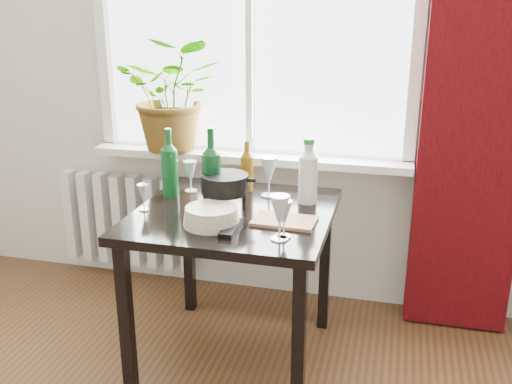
% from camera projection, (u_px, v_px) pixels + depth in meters
% --- Properties ---
extents(window, '(1.72, 0.08, 1.62)m').
position_uv_depth(window, '(251.00, 4.00, 2.87)').
color(window, white).
rests_on(window, ground).
extents(windowsill, '(1.72, 0.20, 0.04)m').
position_uv_depth(windowsill, '(248.00, 157.00, 3.05)').
color(windowsill, silver).
rests_on(windowsill, ground).
extents(curtain, '(0.50, 0.12, 2.56)m').
position_uv_depth(curtain, '(481.00, 74.00, 2.61)').
color(curtain, '#360408').
rests_on(curtain, ground).
extents(radiator, '(0.80, 0.10, 0.55)m').
position_uv_depth(radiator, '(128.00, 220.00, 3.39)').
color(radiator, silver).
rests_on(radiator, ground).
extents(table, '(0.85, 0.85, 0.74)m').
position_uv_depth(table, '(234.00, 230.00, 2.53)').
color(table, black).
rests_on(table, ground).
extents(potted_plant, '(0.59, 0.53, 0.60)m').
position_uv_depth(potted_plant, '(174.00, 95.00, 3.02)').
color(potted_plant, '#458022').
rests_on(potted_plant, windowsill).
extents(wine_bottle_left, '(0.09, 0.09, 0.33)m').
position_uv_depth(wine_bottle_left, '(169.00, 162.00, 2.64)').
color(wine_bottle_left, '#0D471D').
rests_on(wine_bottle_left, table).
extents(wine_bottle_right, '(0.09, 0.09, 0.36)m').
position_uv_depth(wine_bottle_right, '(211.00, 168.00, 2.49)').
color(wine_bottle_right, '#0B3E1A').
rests_on(wine_bottle_right, table).
extents(bottle_amber, '(0.07, 0.07, 0.25)m').
position_uv_depth(bottle_amber, '(247.00, 166.00, 2.73)').
color(bottle_amber, brown).
rests_on(bottle_amber, table).
extents(cleaning_bottle, '(0.11, 0.11, 0.30)m').
position_uv_depth(cleaning_bottle, '(308.00, 171.00, 2.55)').
color(cleaning_bottle, silver).
rests_on(cleaning_bottle, table).
extents(wineglass_front_right, '(0.09, 0.09, 0.18)m').
position_uv_depth(wineglass_front_right, '(280.00, 217.00, 2.16)').
color(wineglass_front_right, silver).
rests_on(wineglass_front_right, table).
extents(wineglass_far_right, '(0.08, 0.08, 0.15)m').
position_uv_depth(wineglass_far_right, '(284.00, 219.00, 2.19)').
color(wineglass_far_right, silver).
rests_on(wineglass_far_right, table).
extents(wineglass_back_center, '(0.11, 0.11, 0.20)m').
position_uv_depth(wineglass_back_center, '(269.00, 176.00, 2.66)').
color(wineglass_back_center, silver).
rests_on(wineglass_back_center, table).
extents(wineglass_back_left, '(0.08, 0.08, 0.15)m').
position_uv_depth(wineglass_back_left, '(190.00, 176.00, 2.73)').
color(wineglass_back_left, silver).
rests_on(wineglass_back_left, table).
extents(wineglass_front_left, '(0.06, 0.06, 0.12)m').
position_uv_depth(wineglass_front_left, '(143.00, 197.00, 2.48)').
color(wineglass_front_left, silver).
rests_on(wineglass_front_left, table).
extents(plate_stack, '(0.30, 0.30, 0.07)m').
position_uv_depth(plate_stack, '(212.00, 216.00, 2.32)').
color(plate_stack, beige).
rests_on(plate_stack, table).
extents(fondue_pot, '(0.26, 0.23, 0.16)m').
position_uv_depth(fondue_pot, '(225.00, 192.00, 2.49)').
color(fondue_pot, black).
rests_on(fondue_pot, table).
extents(tv_remote, '(0.06, 0.19, 0.02)m').
position_uv_depth(tv_remote, '(231.00, 228.00, 2.28)').
color(tv_remote, black).
rests_on(tv_remote, table).
extents(cutting_board, '(0.27, 0.18, 0.01)m').
position_uv_depth(cutting_board, '(284.00, 221.00, 2.36)').
color(cutting_board, '#9C6546').
rests_on(cutting_board, table).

